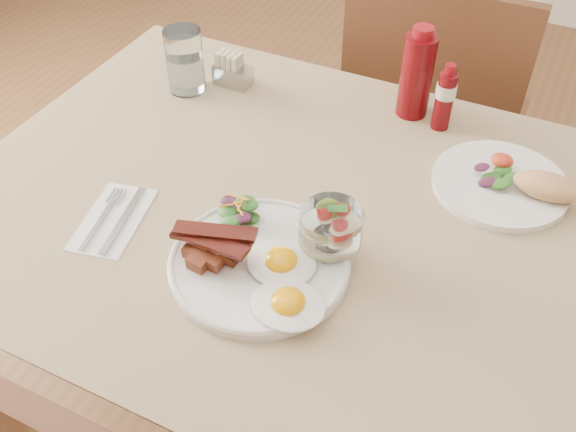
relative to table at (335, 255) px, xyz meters
The scene contains 13 objects.
table is the anchor object (origin of this frame).
chair_far 0.68m from the table, 90.00° to the left, with size 0.42×0.42×0.93m.
main_plate 0.19m from the table, 113.82° to the right, with size 0.28×0.28×0.02m, color white.
fried_eggs 0.21m from the table, 93.28° to the right, with size 0.18×0.20×0.03m.
bacon_potato_pile 0.26m from the table, 126.08° to the right, with size 0.14×0.08×0.05m.
side_salad 0.20m from the table, 148.17° to the right, with size 0.08×0.08×0.04m.
fruit_cup 0.18m from the table, 76.07° to the right, with size 0.10×0.10×0.10m.
second_plate 0.33m from the table, 38.97° to the left, with size 0.26×0.24×0.06m.
ketchup_bottle 0.39m from the table, 87.76° to the left, with size 0.08×0.08×0.19m.
hot_sauce_bottle 0.37m from the table, 76.46° to the left, with size 0.05×0.05×0.14m.
sugar_caddy 0.48m from the table, 141.41° to the left, with size 0.08×0.05×0.07m.
water_glass 0.52m from the table, 152.05° to the left, with size 0.08×0.08×0.13m.
napkin_cutlery 0.38m from the table, 153.82° to the right, with size 0.13×0.19×0.01m.
Camera 1 is at (0.26, -0.73, 1.49)m, focal length 40.00 mm.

